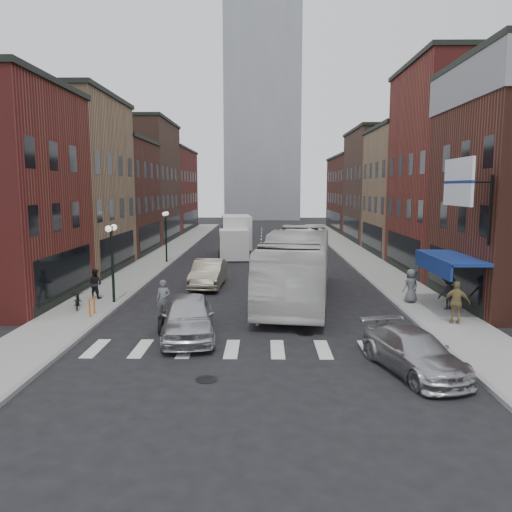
{
  "coord_description": "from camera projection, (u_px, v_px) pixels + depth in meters",
  "views": [
    {
      "loc": [
        0.28,
        -20.9,
        5.96
      ],
      "look_at": [
        -0.15,
        7.09,
        2.12
      ],
      "focal_mm": 35.0,
      "sensor_mm": 36.0,
      "label": 1
    }
  ],
  "objects": [
    {
      "name": "ground",
      "position": [
        257.0,
        327.0,
        21.52
      ],
      "size": [
        160.0,
        160.0,
        0.0
      ],
      "primitive_type": "plane",
      "color": "black",
      "rests_on": "ground"
    },
    {
      "name": "sidewalk_left",
      "position": [
        163.0,
        256.0,
        43.43
      ],
      "size": [
        3.0,
        74.0,
        0.15
      ],
      "primitive_type": "cube",
      "color": "gray",
      "rests_on": "ground"
    },
    {
      "name": "sidewalk_right",
      "position": [
        358.0,
        256.0,
        43.17
      ],
      "size": [
        3.0,
        74.0,
        0.15
      ],
      "primitive_type": "cube",
      "color": "gray",
      "rests_on": "ground"
    },
    {
      "name": "curb_left",
      "position": [
        180.0,
        257.0,
        43.42
      ],
      "size": [
        0.2,
        74.0,
        0.16
      ],
      "primitive_type": "cube",
      "color": "gray",
      "rests_on": "ground"
    },
    {
      "name": "curb_right",
      "position": [
        341.0,
        257.0,
        43.21
      ],
      "size": [
        0.2,
        74.0,
        0.16
      ],
      "primitive_type": "cube",
      "color": "gray",
      "rests_on": "ground"
    },
    {
      "name": "crosswalk_stripes",
      "position": [
        256.0,
        349.0,
        18.55
      ],
      "size": [
        12.0,
        2.2,
        0.01
      ],
      "primitive_type": "cube",
      "color": "silver",
      "rests_on": "ground"
    },
    {
      "name": "bldg_left_mid_a",
      "position": [
        45.0,
        185.0,
        34.78
      ],
      "size": [
        10.3,
        10.2,
        12.3
      ],
      "color": "#947052",
      "rests_on": "ground"
    },
    {
      "name": "bldg_left_mid_b",
      "position": [
        94.0,
        197.0,
        44.82
      ],
      "size": [
        10.3,
        10.2,
        10.3
      ],
      "color": "#4A241A",
      "rests_on": "ground"
    },
    {
      "name": "bldg_left_far_a",
      "position": [
        127.0,
        182.0,
        55.52
      ],
      "size": [
        10.3,
        12.2,
        13.3
      ],
      "color": "#523529",
      "rests_on": "ground"
    },
    {
      "name": "bldg_left_far_b",
      "position": [
        154.0,
        190.0,
        69.52
      ],
      "size": [
        10.3,
        16.2,
        11.3
      ],
      "color": "maroon",
      "rests_on": "ground"
    },
    {
      "name": "bldg_right_mid_a",
      "position": [
        478.0,
        170.0,
        34.19
      ],
      "size": [
        10.3,
        10.2,
        14.3
      ],
      "color": "maroon",
      "rests_on": "ground"
    },
    {
      "name": "bldg_right_mid_b",
      "position": [
        429.0,
        191.0,
        44.3
      ],
      "size": [
        10.3,
        10.2,
        11.3
      ],
      "color": "#947052",
      "rests_on": "ground"
    },
    {
      "name": "bldg_right_far_a",
      "position": [
        397.0,
        186.0,
        55.13
      ],
      "size": [
        10.3,
        12.2,
        12.3
      ],
      "color": "#523529",
      "rests_on": "ground"
    },
    {
      "name": "bldg_right_far_b",
      "position": [
        370.0,
        194.0,
        69.13
      ],
      "size": [
        10.3,
        16.2,
        10.3
      ],
      "color": "#4A241A",
      "rests_on": "ground"
    },
    {
      "name": "awning_blue",
      "position": [
        447.0,
        259.0,
        23.5
      ],
      "size": [
        1.8,
        5.0,
        0.78
      ],
      "color": "navy",
      "rests_on": "ground"
    },
    {
      "name": "billboard_sign",
      "position": [
        460.0,
        184.0,
        21.05
      ],
      "size": [
        1.52,
        3.0,
        3.7
      ],
      "color": "black",
      "rests_on": "ground"
    },
    {
      "name": "distant_tower",
      "position": [
        263.0,
        88.0,
        95.39
      ],
      "size": [
        14.0,
        14.0,
        50.0
      ],
      "primitive_type": "cube",
      "color": "#9399A0",
      "rests_on": "ground"
    },
    {
      "name": "streetlamp_near",
      "position": [
        112.0,
        249.0,
        25.2
      ],
      "size": [
        0.32,
        1.22,
        4.11
      ],
      "color": "black",
      "rests_on": "ground"
    },
    {
      "name": "streetlamp_far",
      "position": [
        166.0,
        227.0,
        39.07
      ],
      "size": [
        0.32,
        1.22,
        4.11
      ],
      "color": "black",
      "rests_on": "ground"
    },
    {
      "name": "bike_rack",
      "position": [
        92.0,
        307.0,
        22.85
      ],
      "size": [
        0.08,
        0.68,
        0.8
      ],
      "color": "#D8590C",
      "rests_on": "sidewalk_left"
    },
    {
      "name": "box_truck",
      "position": [
        236.0,
        236.0,
        43.72
      ],
      "size": [
        2.96,
        8.21,
        3.49
      ],
      "rotation": [
        0.0,
        0.0,
        0.1
      ],
      "color": "silver",
      "rests_on": "ground"
    },
    {
      "name": "motorcycle_rider",
      "position": [
        164.0,
        307.0,
        20.89
      ],
      "size": [
        0.61,
        2.12,
        2.16
      ],
      "rotation": [
        0.0,
        0.0,
        -0.05
      ],
      "color": "black",
      "rests_on": "ground"
    },
    {
      "name": "transit_bus",
      "position": [
        297.0,
        265.0,
        26.67
      ],
      "size": [
        4.9,
        13.65,
        3.72
      ],
      "primitive_type": "imported",
      "rotation": [
        0.0,
        0.0,
        -0.14
      ],
      "color": "silver",
      "rests_on": "ground"
    },
    {
      "name": "sedan_left_near",
      "position": [
        188.0,
        317.0,
        19.87
      ],
      "size": [
        2.69,
        5.27,
        1.72
      ],
      "primitive_type": "imported",
      "rotation": [
        0.0,
        0.0,
        0.14
      ],
      "color": "silver",
      "rests_on": "ground"
    },
    {
      "name": "sedan_left_far",
      "position": [
        208.0,
        274.0,
        30.12
      ],
      "size": [
        1.94,
        5.03,
        1.63
      ],
      "primitive_type": "imported",
      "rotation": [
        0.0,
        0.0,
        -0.04
      ],
      "color": "#B0A98F",
      "rests_on": "ground"
    },
    {
      "name": "curb_car",
      "position": [
        414.0,
        352.0,
        16.18
      ],
      "size": [
        3.05,
        4.97,
        1.35
      ],
      "primitive_type": "imported",
      "rotation": [
        0.0,
        0.0,
        0.27
      ],
      "color": "#ADADB2",
      "rests_on": "ground"
    },
    {
      "name": "parked_bicycle",
      "position": [
        78.0,
        300.0,
        24.19
      ],
      "size": [
        1.02,
        1.71,
        0.85
      ],
      "primitive_type": "imported",
      "rotation": [
        0.0,
        0.0,
        0.3
      ],
      "color": "black",
      "rests_on": "sidewalk_left"
    },
    {
      "name": "ped_left_solo",
      "position": [
        95.0,
        284.0,
        26.34
      ],
      "size": [
        0.87,
        0.66,
        1.58
      ],
      "primitive_type": "imported",
      "rotation": [
        0.0,
        0.0,
        2.83
      ],
      "color": "black",
      "rests_on": "sidewalk_left"
    },
    {
      "name": "ped_right_a",
      "position": [
        448.0,
        292.0,
        23.98
      ],
      "size": [
        1.19,
        0.86,
        1.66
      ],
      "primitive_type": "imported",
      "rotation": [
        0.0,
        0.0,
        3.49
      ],
      "color": "black",
      "rests_on": "sidewalk_right"
    },
    {
      "name": "ped_right_b",
      "position": [
        456.0,
        302.0,
        21.37
      ],
      "size": [
        1.2,
        0.81,
        1.86
      ],
      "primitive_type": "imported",
      "rotation": [
        0.0,
        0.0,
        2.88
      ],
      "color": "olive",
      "rests_on": "sidewalk_right"
    },
    {
      "name": "ped_right_c",
      "position": [
        411.0,
        286.0,
        25.38
      ],
      "size": [
        0.99,
        0.83,
        1.72
      ],
      "primitive_type": "imported",
      "rotation": [
        0.0,
        0.0,
        3.53
      ],
      "color": "#595B60",
      "rests_on": "sidewalk_right"
    }
  ]
}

